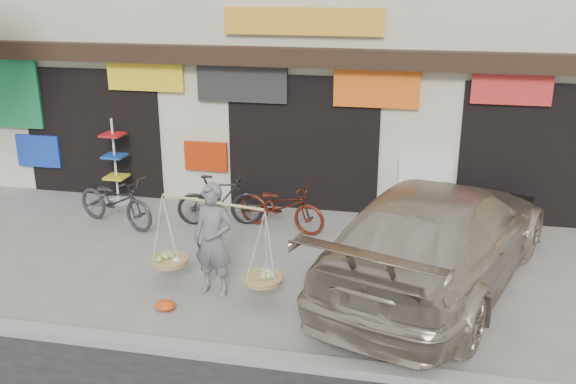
% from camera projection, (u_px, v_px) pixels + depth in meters
% --- Properties ---
extents(ground, '(70.00, 70.00, 0.00)m').
position_uv_depth(ground, '(261.00, 285.00, 9.86)').
color(ground, gray).
rests_on(ground, ground).
extents(kerb, '(70.00, 0.25, 0.12)m').
position_uv_depth(kerb, '(222.00, 353.00, 7.98)').
color(kerb, gray).
rests_on(kerb, ground).
extents(shophouse_block, '(14.00, 6.32, 7.00)m').
position_uv_depth(shophouse_block, '(327.00, 23.00, 14.68)').
color(shophouse_block, beige).
rests_on(shophouse_block, ground).
extents(street_vendor, '(2.11, 0.87, 1.72)m').
position_uv_depth(street_vendor, '(214.00, 244.00, 9.36)').
color(street_vendor, slate).
rests_on(street_vendor, ground).
extents(bike_0, '(1.96, 1.26, 0.97)m').
position_uv_depth(bike_0, '(116.00, 201.00, 12.06)').
color(bike_0, '#2C2C31').
rests_on(bike_0, ground).
extents(bike_1, '(1.71, 0.82, 0.99)m').
position_uv_depth(bike_1, '(221.00, 200.00, 12.07)').
color(bike_1, black).
rests_on(bike_1, ground).
extents(bike_2, '(1.86, 1.07, 0.92)m').
position_uv_depth(bike_2, '(281.00, 206.00, 11.85)').
color(bike_2, '#50180D').
rests_on(bike_2, ground).
extents(suv, '(4.02, 6.05, 1.63)m').
position_uv_depth(suv, '(439.00, 236.00, 9.61)').
color(suv, '#B1A18E').
rests_on(suv, ground).
extents(display_rack, '(0.49, 0.49, 1.79)m').
position_uv_depth(display_rack, '(116.00, 169.00, 13.18)').
color(display_rack, silver).
rests_on(display_rack, ground).
extents(red_bag, '(0.31, 0.25, 0.14)m').
position_uv_depth(red_bag, '(165.00, 305.00, 9.11)').
color(red_bag, '#DF4315').
rests_on(red_bag, ground).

